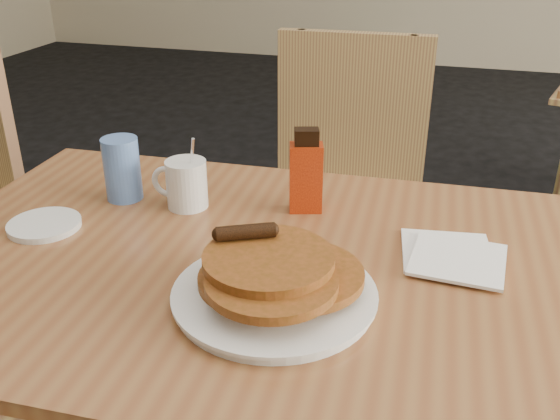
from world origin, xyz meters
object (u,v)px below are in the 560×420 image
(chair_main_far, at_px, (343,177))
(blue_tumbler, at_px, (122,169))
(pancake_plate, at_px, (274,284))
(main_table, at_px, (256,278))
(syrup_bottle, at_px, (306,174))
(coffee_mug, at_px, (185,183))

(chair_main_far, height_order, blue_tumbler, chair_main_far)
(chair_main_far, xyz_separation_m, pancake_plate, (0.06, -0.89, 0.19))
(main_table, xyz_separation_m, blue_tumbler, (-0.34, 0.16, 0.11))
(blue_tumbler, bearing_deg, pancake_plate, -33.84)
(pancake_plate, xyz_separation_m, blue_tumbler, (-0.41, 0.28, 0.04))
(pancake_plate, height_order, blue_tumbler, blue_tumbler)
(chair_main_far, height_order, pancake_plate, chair_main_far)
(syrup_bottle, bearing_deg, chair_main_far, 75.63)
(coffee_mug, relative_size, syrup_bottle, 0.91)
(blue_tumbler, bearing_deg, coffee_mug, 0.06)
(syrup_bottle, bearing_deg, pancake_plate, -101.12)
(pancake_plate, relative_size, coffee_mug, 2.06)
(pancake_plate, distance_m, coffee_mug, 0.39)
(chair_main_far, relative_size, blue_tumbler, 7.51)
(chair_main_far, bearing_deg, main_table, -92.81)
(syrup_bottle, bearing_deg, coffee_mug, 175.06)
(chair_main_far, bearing_deg, syrup_bottle, -89.42)
(pancake_plate, xyz_separation_m, coffee_mug, (-0.27, 0.28, 0.02))
(coffee_mug, height_order, syrup_bottle, syrup_bottle)
(main_table, distance_m, coffee_mug, 0.27)
(main_table, height_order, syrup_bottle, syrup_bottle)
(chair_main_far, xyz_separation_m, syrup_bottle, (0.03, -0.57, 0.24))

